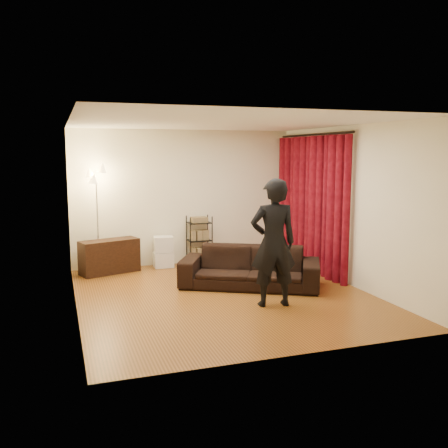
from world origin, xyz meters
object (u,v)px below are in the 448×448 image
object	(u,v)px
person	(273,243)
floor_lamp	(97,221)
media_cabinet	(110,256)
wire_shelf	(199,240)
sofa	(250,267)
storage_boxes	(164,252)

from	to	relation	value
person	floor_lamp	size ratio (longest dim) A/B	0.95
media_cabinet	floor_lamp	world-z (taller)	floor_lamp
person	wire_shelf	world-z (taller)	person
person	floor_lamp	distance (m)	3.66
wire_shelf	media_cabinet	bearing A→B (deg)	170.32
sofa	storage_boxes	bearing A→B (deg)	147.43
floor_lamp	person	bearing A→B (deg)	-51.68
sofa	media_cabinet	distance (m)	2.76
sofa	floor_lamp	distance (m)	3.01
wire_shelf	floor_lamp	size ratio (longest dim) A/B	0.50
storage_boxes	wire_shelf	distance (m)	0.76
person	media_cabinet	distance (m)	3.56
sofa	person	size ratio (longest dim) A/B	1.22
sofa	media_cabinet	xyz separation A→B (m)	(-2.13, 1.76, -0.02)
media_cabinet	storage_boxes	distance (m)	1.07
sofa	floor_lamp	size ratio (longest dim) A/B	1.16
wire_shelf	floor_lamp	bearing A→B (deg)	168.58
media_cabinet	storage_boxes	world-z (taller)	media_cabinet
sofa	storage_boxes	distance (m)	2.18
floor_lamp	media_cabinet	bearing A→B (deg)	-12.33
storage_boxes	wire_shelf	world-z (taller)	wire_shelf
wire_shelf	floor_lamp	xyz separation A→B (m)	(-2.00, -0.13, 0.50)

